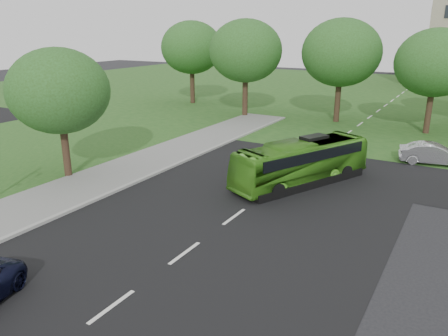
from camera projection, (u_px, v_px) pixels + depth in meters
name	position (u px, v px, depth m)	size (l,w,h in m)	color
ground	(211.00, 234.00, 18.73)	(160.00, 160.00, 0.00)	black
street_surfaces	(346.00, 130.00, 37.64)	(120.00, 120.00, 0.15)	black
tree_park_a	(246.00, 51.00, 41.92)	(7.04, 7.04, 9.35)	black
tree_park_b	(341.00, 53.00, 39.37)	(7.15, 7.15, 9.37)	black
tree_park_c	(436.00, 63.00, 35.00)	(6.41, 6.41, 8.52)	black
tree_park_f	(192.00, 48.00, 49.76)	(6.98, 6.98, 9.32)	black
tree_side_near	(59.00, 91.00, 24.32)	(5.63, 5.63, 7.47)	black
bus	(302.00, 162.00, 24.48)	(2.08, 8.91, 2.48)	#449020
sedan	(433.00, 154.00, 28.18)	(1.44, 4.14, 1.36)	#B9B9BE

